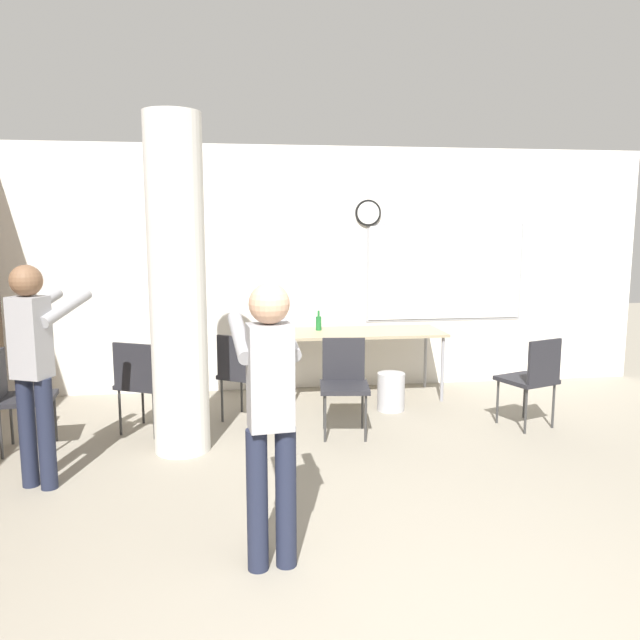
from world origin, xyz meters
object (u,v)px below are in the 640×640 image
chair_table_left (243,370)px  person_watching_back (34,358)px  bottle_on_table (319,323)px  chair_mid_room (532,375)px  person_playing_front (270,403)px  chair_by_left_wall (17,392)px  folding_table (362,335)px  chair_table_front (344,379)px  chair_near_pillar (142,380)px

chair_table_left → person_watching_back: person_watching_back is taller
bottle_on_table → chair_table_left: size_ratio=0.26×
chair_mid_room → person_watching_back: person_watching_back is taller
bottle_on_table → person_playing_front: (-0.74, -3.51, 0.11)m
chair_by_left_wall → chair_mid_room: same height
folding_table → chair_table_front: bearing=-109.1°
folding_table → chair_mid_room: bearing=-43.2°
folding_table → chair_table_left: chair_table_left is taller
chair_near_pillar → chair_table_left: bearing=14.8°
folding_table → person_playing_front: 3.61m
person_playing_front → chair_near_pillar: bearing=113.0°
bottle_on_table → chair_table_left: bottle_on_table is taller
chair_table_left → chair_mid_room: bearing=-11.9°
chair_table_left → person_playing_front: bearing=-87.6°
bottle_on_table → person_playing_front: 3.59m
chair_table_front → chair_by_left_wall: bearing=-178.3°
chair_table_left → person_playing_front: person_playing_front is taller
chair_table_front → person_playing_front: person_playing_front is taller
folding_table → chair_table_left: size_ratio=2.05×
folding_table → bottle_on_table: (-0.47, 0.12, 0.13)m
chair_near_pillar → person_playing_front: (1.03, -2.43, 0.44)m
chair_by_left_wall → chair_near_pillar: size_ratio=1.00×
folding_table → person_watching_back: 3.51m
chair_by_left_wall → chair_mid_room: 4.60m
bottle_on_table → person_playing_front: person_playing_front is taller
folding_table → chair_by_left_wall: chair_by_left_wall is taller
folding_table → bottle_on_table: size_ratio=7.99×
person_watching_back → person_playing_front: (1.61, -1.32, -0.02)m
chair_by_left_wall → chair_table_left: size_ratio=1.00×
chair_by_left_wall → chair_table_front: bearing=1.7°
chair_table_front → person_playing_front: bearing=-110.1°
chair_table_front → chair_mid_room: bearing=-3.1°
person_playing_front → chair_table_front: bearing=69.9°
chair_table_left → chair_mid_room: 2.76m
chair_table_front → chair_near_pillar: same height
folding_table → chair_near_pillar: chair_near_pillar is taller
chair_mid_room → person_watching_back: bearing=-169.5°
bottle_on_table → person_watching_back: bearing=-137.1°
folding_table → chair_by_left_wall: 3.48m
folding_table → chair_table_front: 1.27m
chair_near_pillar → chair_mid_room: same height
chair_table_front → person_watching_back: (-2.42, -0.88, 0.45)m
folding_table → chair_near_pillar: size_ratio=2.05×
chair_table_front → chair_mid_room: (1.78, -0.10, 0.00)m
person_playing_front → bottle_on_table: bearing=78.1°
chair_by_left_wall → person_watching_back: (0.40, -0.80, 0.45)m
chair_near_pillar → chair_table_front: bearing=-7.2°
bottle_on_table → chair_mid_room: bearing=-37.4°
bottle_on_table → chair_mid_room: (1.84, -1.41, -0.32)m
chair_table_left → person_watching_back: size_ratio=0.53×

